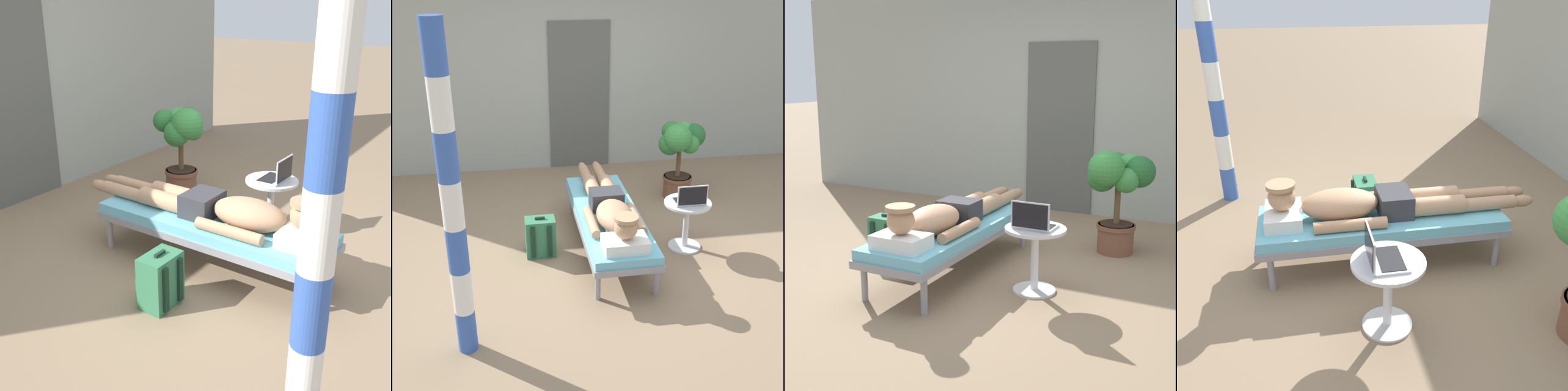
{
  "view_description": "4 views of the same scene",
  "coord_description": "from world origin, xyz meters",
  "views": [
    {
      "loc": [
        -3.14,
        -1.93,
        2.07
      ],
      "look_at": [
        0.01,
        0.25,
        0.51
      ],
      "focal_mm": 45.35,
      "sensor_mm": 36.0,
      "label": 1
    },
    {
      "loc": [
        -1.11,
        -4.74,
        2.8
      ],
      "look_at": [
        -0.34,
        -0.13,
        0.68
      ],
      "focal_mm": 48.42,
      "sensor_mm": 36.0,
      "label": 2
    },
    {
      "loc": [
        2.24,
        -4.0,
        1.72
      ],
      "look_at": [
        0.09,
        0.12,
        0.67
      ],
      "focal_mm": 51.33,
      "sensor_mm": 36.0,
      "label": 3
    },
    {
      "loc": [
        2.93,
        -0.63,
        2.11
      ],
      "look_at": [
        -0.33,
        -0.03,
        0.47
      ],
      "focal_mm": 40.37,
      "sensor_mm": 36.0,
      "label": 4
    }
  ],
  "objects": [
    {
      "name": "side_table",
      "position": [
        0.7,
        -0.12,
        0.36
      ],
      "size": [
        0.48,
        0.48,
        0.52
      ],
      "color": "silver",
      "rests_on": "ground"
    },
    {
      "name": "ground_plane",
      "position": [
        0.0,
        0.0,
        0.0
      ],
      "size": [
        40.0,
        40.0,
        0.0
      ],
      "primitive_type": "plane",
      "color": "#8C7256"
    },
    {
      "name": "person_reclining",
      "position": [
        -0.11,
        -0.1,
        0.52
      ],
      "size": [
        0.53,
        2.17,
        0.33
      ],
      "color": "white",
      "rests_on": "lounge_chair"
    },
    {
      "name": "backpack",
      "position": [
        -0.81,
        -0.01,
        0.2
      ],
      "size": [
        0.3,
        0.26,
        0.42
      ],
      "color": "#33724C",
      "rests_on": "ground"
    },
    {
      "name": "laptop",
      "position": [
        0.7,
        -0.17,
        0.58
      ],
      "size": [
        0.31,
        0.24,
        0.23
      ],
      "color": "silver",
      "rests_on": "side_table"
    },
    {
      "name": "porch_post",
      "position": [
        -1.49,
        -1.36,
        1.24
      ],
      "size": [
        0.15,
        0.15,
        2.49
      ],
      "color": "#3359B2",
      "rests_on": "ground"
    },
    {
      "name": "lounge_chair",
      "position": [
        -0.11,
        0.0,
        0.35
      ],
      "size": [
        0.64,
        1.98,
        0.42
      ],
      "color": "gray",
      "rests_on": "ground"
    }
  ]
}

